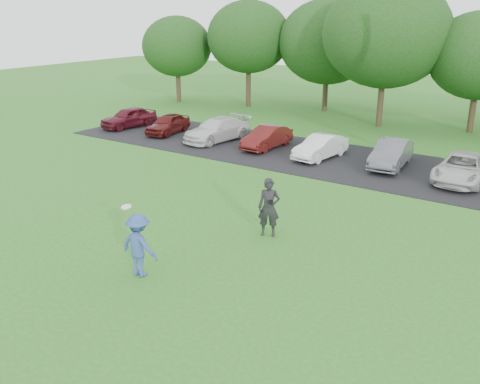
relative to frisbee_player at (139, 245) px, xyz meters
name	(u,v)px	position (x,y,z in m)	size (l,w,h in m)	color
ground	(170,270)	(0.46, 0.65, -0.89)	(100.00, 100.00, 0.00)	#2A6F1F
parking_lot	(354,163)	(0.46, 13.65, -0.87)	(32.00, 6.50, 0.03)	black
frisbee_player	(139,245)	(0.00, 0.00, 0.00)	(1.16, 0.69, 2.02)	#344F94
camera_bystander	(269,207)	(1.49, 4.26, 0.06)	(0.82, 0.71, 1.90)	black
parked_cars	(394,157)	(2.36, 13.58, -0.26)	(31.04, 4.77, 1.25)	#54121C
tree_row	(453,45)	(1.97, 23.41, 4.02)	(42.39, 9.85, 8.64)	#38281C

